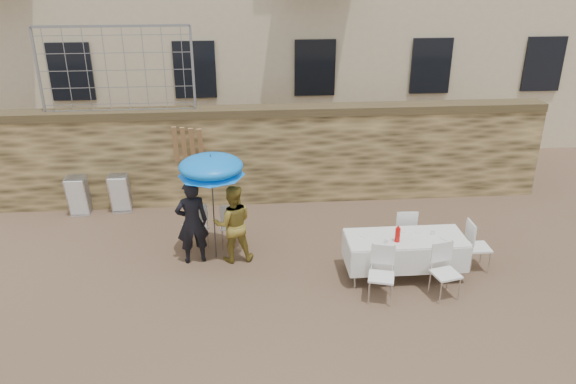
{
  "coord_description": "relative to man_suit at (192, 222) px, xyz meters",
  "views": [
    {
      "loc": [
        -0.37,
        -7.09,
        5.47
      ],
      "look_at": [
        0.4,
        2.2,
        1.4
      ],
      "focal_mm": 35.0,
      "sensor_mm": 36.0,
      "label": 1
    }
  ],
  "objects": [
    {
      "name": "table_chair_front_right",
      "position": [
        4.31,
        -1.56,
        -0.34
      ],
      "size": [
        0.58,
        0.58,
        0.96
      ],
      "primitive_type": null,
      "rotation": [
        0.0,
        0.0,
        0.24
      ],
      "color": "white",
      "rests_on": "ground"
    },
    {
      "name": "soda_bottle",
      "position": [
        3.61,
        -0.96,
        0.09
      ],
      "size": [
        0.09,
        0.09,
        0.26
      ],
      "primitive_type": "cylinder",
      "color": "red",
      "rests_on": "banquet_table"
    },
    {
      "name": "chain_link_fence",
      "position": [
        -1.63,
        2.72,
        2.28
      ],
      "size": [
        3.2,
        0.06,
        1.8
      ],
      "primitive_type": null,
      "color": "gray",
      "rests_on": "stone_wall"
    },
    {
      "name": "chair_stack_right",
      "position": [
        -1.78,
        2.44,
        -0.36
      ],
      "size": [
        0.46,
        0.4,
        0.92
      ],
      "primitive_type": null,
      "color": "white",
      "rests_on": "ground"
    },
    {
      "name": "chair_stack_left",
      "position": [
        -2.68,
        2.44,
        -0.36
      ],
      "size": [
        0.46,
        0.47,
        0.92
      ],
      "primitive_type": null,
      "color": "white",
      "rests_on": "ground"
    },
    {
      "name": "table_chair_front_left",
      "position": [
        3.21,
        -1.56,
        -0.34
      ],
      "size": [
        0.59,
        0.59,
        0.96
      ],
      "primitive_type": null,
      "rotation": [
        0.0,
        0.0,
        -0.27
      ],
      "color": "white",
      "rests_on": "ground"
    },
    {
      "name": "wood_planks",
      "position": [
        -0.18,
        2.51,
        0.18
      ],
      "size": [
        0.7,
        0.2,
        2.0
      ],
      "primitive_type": null,
      "color": "#A37749",
      "rests_on": "ground"
    },
    {
      "name": "table_chair_back",
      "position": [
        4.01,
        -0.01,
        -0.34
      ],
      "size": [
        0.49,
        0.49,
        0.96
      ],
      "primitive_type": null,
      "rotation": [
        0.0,
        0.0,
        3.11
      ],
      "color": "white",
      "rests_on": "ground"
    },
    {
      "name": "woman_dress",
      "position": [
        0.75,
        0.0,
        -0.06
      ],
      "size": [
        0.78,
        0.64,
        1.52
      ],
      "primitive_type": "imported",
      "rotation": [
        0.0,
        0.0,
        3.23
      ],
      "color": "gold",
      "rests_on": "ground"
    },
    {
      "name": "banquet_table",
      "position": [
        3.81,
        -0.81,
        -0.09
      ],
      "size": [
        2.1,
        0.85,
        0.78
      ],
      "color": "white",
      "rests_on": "ground"
    },
    {
      "name": "stone_wall",
      "position": [
        1.37,
        2.72,
        0.28
      ],
      "size": [
        13.0,
        0.5,
        2.2
      ],
      "primitive_type": "cube",
      "color": "olive",
      "rests_on": "ground"
    },
    {
      "name": "couple_chair_right",
      "position": [
        0.7,
        0.55,
        -0.34
      ],
      "size": [
        0.48,
        0.48,
        0.96
      ],
      "primitive_type": null,
      "rotation": [
        0.0,
        0.0,
        3.15
      ],
      "color": "white",
      "rests_on": "ground"
    },
    {
      "name": "umbrella",
      "position": [
        0.4,
        0.1,
        0.99
      ],
      "size": [
        1.22,
        1.22,
        1.93
      ],
      "color": "#3F3F44",
      "rests_on": "ground"
    },
    {
      "name": "man_suit",
      "position": [
        0.0,
        0.0,
        0.0
      ],
      "size": [
        0.67,
        0.52,
        1.64
      ],
      "primitive_type": "imported",
      "rotation": [
        0.0,
        0.0,
        3.37
      ],
      "color": "black",
      "rests_on": "ground"
    },
    {
      "name": "couple_chair_left",
      "position": [
        0.0,
        0.55,
        -0.34
      ],
      "size": [
        0.64,
        0.64,
        0.96
      ],
      "primitive_type": null,
      "rotation": [
        0.0,
        0.0,
        3.57
      ],
      "color": "white",
      "rests_on": "ground"
    },
    {
      "name": "table_chair_side",
      "position": [
        5.21,
        -0.71,
        -0.34
      ],
      "size": [
        0.48,
        0.48,
        0.96
      ],
      "primitive_type": null,
      "rotation": [
        0.0,
        0.0,
        1.57
      ],
      "color": "white",
      "rests_on": "ground"
    },
    {
      "name": "ground",
      "position": [
        1.37,
        -2.28,
        -0.82
      ],
      "size": [
        80.0,
        80.0,
        0.0
      ],
      "primitive_type": "plane",
      "color": "brown",
      "rests_on": "ground"
    }
  ]
}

